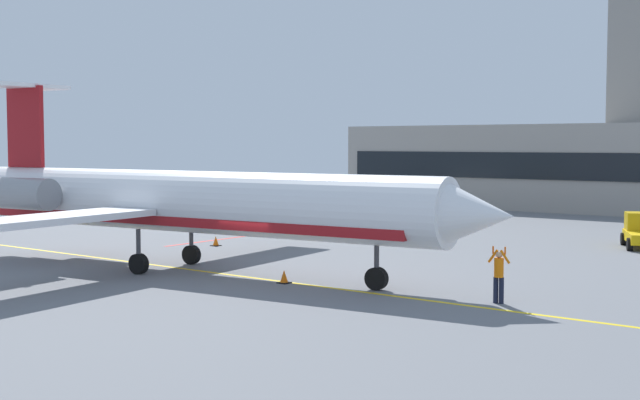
% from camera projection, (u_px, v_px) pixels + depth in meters
% --- Properties ---
extents(ground, '(120.00, 120.00, 0.11)m').
position_uv_depth(ground, '(259.00, 281.00, 35.95)').
color(ground, slate).
extents(regional_jet, '(30.74, 24.26, 8.72)m').
position_uv_depth(regional_jet, '(177.00, 202.00, 38.39)').
color(regional_jet, white).
rests_on(regional_jet, ground).
extents(baggage_tug, '(2.97, 4.05, 1.88)m').
position_uv_depth(baggage_tug, '(640.00, 232.00, 46.90)').
color(baggage_tug, '#E5B20C').
rests_on(baggage_tug, ground).
extents(pushback_tractor, '(2.54, 3.47, 2.06)m').
position_uv_depth(pushback_tractor, '(310.00, 209.00, 62.24)').
color(pushback_tractor, '#E5B20C').
rests_on(pushback_tractor, ground).
extents(belt_loader, '(2.72, 3.52, 2.06)m').
position_uv_depth(belt_loader, '(383.00, 209.00, 61.98)').
color(belt_loader, '#E5B20C').
rests_on(belt_loader, ground).
extents(fuel_tank, '(7.08, 2.95, 2.77)m').
position_uv_depth(fuel_tank, '(364.00, 195.00, 68.45)').
color(fuel_tank, white).
rests_on(fuel_tank, ground).
extents(marshaller, '(0.83, 0.34, 2.05)m').
position_uv_depth(marshaller, '(499.00, 274.00, 30.53)').
color(marshaller, '#191E33').
rests_on(marshaller, ground).
extents(safety_cone_alpha, '(0.47, 0.47, 0.55)m').
position_uv_depth(safety_cone_alpha, '(216.00, 241.00, 47.63)').
color(safety_cone_alpha, orange).
rests_on(safety_cone_alpha, ground).
extents(safety_cone_charlie, '(0.47, 0.47, 0.55)m').
position_uv_depth(safety_cone_charlie, '(284.00, 277.00, 34.97)').
color(safety_cone_charlie, orange).
rests_on(safety_cone_charlie, ground).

